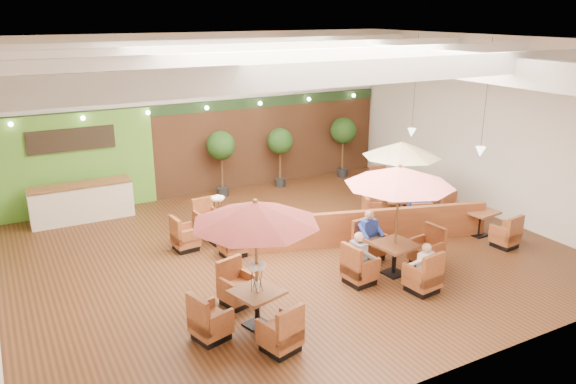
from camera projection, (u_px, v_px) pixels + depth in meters
room at (274, 110)px, 15.09m from camera, size 14.04×14.00×5.52m
service_counter at (82, 202)px, 17.18m from camera, size 3.00×0.75×1.18m
booth_divider at (365, 227)px, 15.43m from camera, size 6.87×2.21×0.99m
table_0 at (253, 238)px, 10.92m from camera, size 2.70×2.84×2.76m
table_1 at (398, 201)px, 13.23m from camera, size 2.80×2.80×2.80m
table_2 at (401, 166)px, 16.80m from camera, size 2.66×2.66×2.54m
table_3 at (210, 229)px, 15.40m from camera, size 1.79×2.63×1.55m
table_4 at (479, 223)px, 16.09m from camera, size 0.94×2.59×0.95m
table_5 at (397, 190)px, 19.08m from camera, size 0.98×2.57×0.93m
topiary_0 at (221, 148)px, 19.12m from camera, size 0.99×0.99×2.30m
topiary_1 at (280, 143)px, 20.18m from camera, size 0.93×0.93×2.17m
topiary_2 at (343, 133)px, 21.39m from camera, size 1.00×1.00×2.32m
diner_0 at (424, 262)px, 12.73m from camera, size 0.40×0.35×0.76m
diner_1 at (370, 231)px, 14.43m from camera, size 0.42×0.33×0.86m
diner_2 at (360, 253)px, 13.11m from camera, size 0.34×0.42×0.85m
diner_3 at (419, 205)px, 16.33m from camera, size 0.47×0.44×0.85m
diner_4 at (422, 192)px, 17.52m from camera, size 0.45×0.48×0.86m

